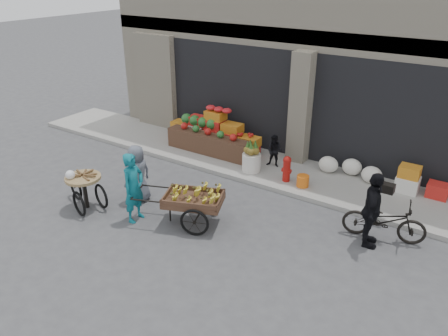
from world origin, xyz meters
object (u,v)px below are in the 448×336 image
Objects in this scene: vendor_woman at (134,188)px; cyclist at (372,210)px; bicycle at (384,220)px; fire_hydrant at (287,168)px; tricycle_cart at (84,187)px; pineapple_bin at (251,162)px; orange_bucket at (303,181)px; banana_cart at (191,198)px; vendor_grey at (138,174)px; seated_person at (275,151)px.

cyclist reaches higher than vendor_woman.
cyclist reaches higher than bicycle.
tricycle_cart is (-3.52, -3.75, 0.06)m from fire_hydrant.
cyclist reaches higher than fire_hydrant.
pineapple_bin is 0.32× the size of vendor_woman.
cyclist is (2.15, -1.50, 0.56)m from orange_bucket.
vendor_woman is 5.15m from cyclist.
banana_cart is 1.61× the size of tricycle_cart.
cyclist reaches higher than vendor_grey.
bicycle is 0.59m from cyclist.
seated_person reaches higher than orange_bucket.
cyclist is (-0.20, -0.40, 0.38)m from bicycle.
cyclist reaches higher than seated_person.
tricycle_cart is 0.85× the size of bicycle.
orange_bucket is 3.23m from banana_cart.
vendor_woman reaches higher than orange_bucket.
seated_person is at bearing 43.23° from cyclist.
pineapple_bin is at bearing 176.42° from orange_bucket.
orange_bucket is 0.19× the size of cyclist.
pineapple_bin is 2.99m from banana_cart.
orange_bucket is at bearing -40.26° from seated_person.
seated_person reaches higher than pineapple_bin.
bicycle is (3.95, -1.20, 0.08)m from pineapple_bin.
tricycle_cart is (-2.82, -4.40, -0.02)m from seated_person.
pineapple_bin is at bearing -133.69° from seated_person.
banana_cart is 1.33m from vendor_woman.
pineapple_bin is 1.11m from fire_hydrant.
seated_person is 0.56× the size of vendor_woman.
banana_cart is (-0.93, -2.92, 0.16)m from fire_hydrant.
vendor_grey is (-1.98, -3.43, 0.15)m from seated_person.
orange_bucket is 2.60m from bicycle.
fire_hydrant is 0.43× the size of cyclist.
seated_person is (0.40, 0.60, 0.21)m from pineapple_bin.
banana_cart is 1.60× the size of vendor_grey.
cyclist is at bearing -43.34° from seated_person.
fire_hydrant is 0.30× the size of banana_cart.
tricycle_cart reaches higher than orange_bucket.
fire_hydrant is 3.87m from vendor_grey.
tricycle_cart is at bearing 176.46° from banana_cart.
orange_bucket is (1.60, -0.10, -0.10)m from pineapple_bin.
bicycle is (2.35, -1.10, 0.18)m from orange_bucket.
pineapple_bin is 0.22× the size of banana_cart.
banana_cart is 1.75m from vendor_grey.
vendor_grey reaches higher than orange_bucket.
bicycle is (4.97, 2.34, -0.37)m from vendor_woman.
fire_hydrant is at bearing -52.88° from seated_person.
banana_cart reaches higher than orange_bucket.
vendor_grey is 0.86× the size of bicycle.
banana_cart is 3.84m from cyclist.
vendor_woman is 1.12× the size of vendor_grey.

